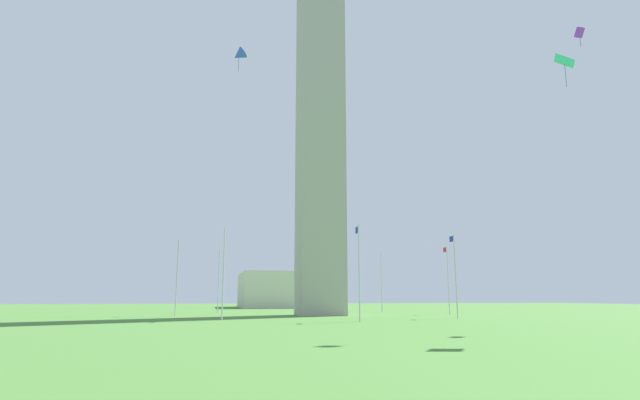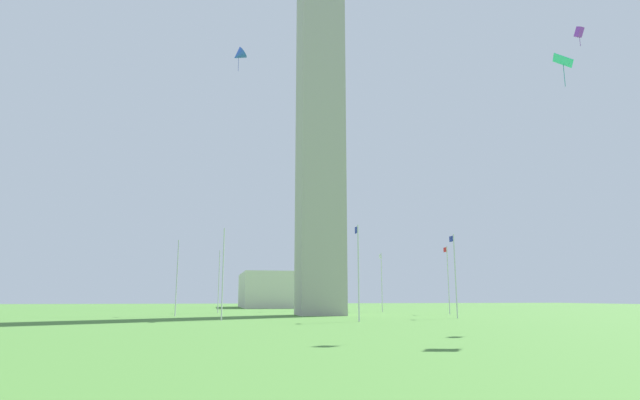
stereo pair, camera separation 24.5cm
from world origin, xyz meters
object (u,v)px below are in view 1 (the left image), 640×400
Objects in this scene: flagpole_se at (224,270)px; flagpole_nw at (381,280)px; kite_blue_delta at (239,55)px; kite_cyan_diamond at (564,62)px; flagpole_sw at (455,272)px; flagpole_e at (177,274)px; kite_purple_box at (579,33)px; flagpole_w at (448,277)px; flagpole_n at (297,280)px; flagpole_ne at (219,278)px; distant_building at (272,290)px; flagpole_s at (359,268)px; obelisk_monument at (320,118)px.

flagpole_nw is at bearing -45.00° from flagpole_se.
kite_cyan_diamond is at bearing -147.33° from kite_blue_delta.
flagpole_e is at bearing 67.50° from flagpole_sw.
kite_purple_box reaches higher than flagpole_sw.
kite_blue_delta is at bearing 126.07° from flagpole_nw.
flagpole_se is at bearing 112.50° from flagpole_w.
flagpole_e is 51.11m from kite_purple_box.
flagpole_n is 1.00× the size of flagpole_ne.
flagpole_nw is 42.16m from distant_building.
flagpole_e is 33.17m from flagpole_sw.
flagpole_ne is 33.17m from flagpole_s.
flagpole_s is 25.10m from kite_cyan_diamond.
flagpole_se is 28.36m from kite_blue_delta.
obelisk_monument is 5.74× the size of flagpole_n.
flagpole_se and flagpole_nw have the same top height.
kite_cyan_diamond is at bearing 166.77° from flagpole_w.
flagpole_ne is 2.90× the size of kite_blue_delta.
flagpole_e is 28.44m from kite_blue_delta.
flagpole_n is at bearing -45.00° from flagpole_e.
distant_building is at bearing 17.52° from flagpole_nw.
flagpole_nw is at bearing -162.48° from distant_building.
flagpole_n is 4.10× the size of kite_cyan_diamond.
obelisk_monument is 28.01m from flagpole_w.
flagpole_n is at bearing 179.99° from distant_building.
flagpole_ne is 0.35× the size of distant_building.
distant_building is (40.19, 12.69, -1.18)m from flagpole_nw.
flagpole_nw is (-5.26, -12.69, 0.00)m from flagpole_n.
flagpole_nw is at bearing -53.93° from kite_blue_delta.
flagpole_ne is at bearing 162.47° from distant_building.
kite_cyan_diamond is 16.79m from kite_purple_box.
flagpole_w is (0.05, -17.95, -21.50)m from obelisk_monument.
flagpole_n is at bearing 23.22° from kite_purple_box.
flagpole_ne is 4.10× the size of kite_cyan_diamond.
kite_cyan_diamond is (-32.31, -20.71, -14.10)m from kite_blue_delta.
obelisk_monument reaches higher than distant_building.
flagpole_ne is at bearing -0.00° from flagpole_se.
kite_cyan_diamond reaches higher than flagpole_se.
flagpole_se is at bearing 171.36° from kite_blue_delta.
kite_purple_box is at bearing -144.47° from obelisk_monument.
flagpole_w is 40.46m from kite_cyan_diamond.
obelisk_monument reaches higher than flagpole_sw.
flagpole_s is 1.00× the size of flagpole_w.
flagpole_ne is 56.10m from kite_cyan_diamond.
flagpole_nw is (12.75, -12.69, -21.50)m from obelisk_monument.
kite_purple_box is (-39.87, -6.67, 21.93)m from flagpole_nw.
flagpole_n is at bearing 67.50° from flagpole_nw.
flagpole_sw is at bearing -67.50° from flagpole_s.
flagpole_n is at bearing -0.00° from flagpole_s.
flagpole_s is (-30.65, -12.69, 0.00)m from flagpole_ne.
obelisk_monument is at bearing -67.00° from kite_blue_delta.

